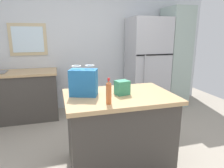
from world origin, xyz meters
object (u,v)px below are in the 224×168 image
at_px(shopping_bag, 84,82).
at_px(refrigerator, 147,64).
at_px(kitchen_island, 119,130).
at_px(tall_cabinet, 174,58).
at_px(small_box, 122,88).
at_px(bottle, 109,92).

bearing_deg(shopping_bag, refrigerator, 47.26).
distance_m(kitchen_island, refrigerator, 2.20).
xyz_separation_m(tall_cabinet, shopping_bag, (-2.22, -1.70, -0.01)).
height_order(kitchen_island, refrigerator, refrigerator).
distance_m(tall_cabinet, small_box, 2.54).
bearing_deg(bottle, small_box, 49.78).
height_order(refrigerator, tall_cabinet, tall_cabinet).
bearing_deg(refrigerator, tall_cabinet, 0.02).
bearing_deg(small_box, tall_cabinet, 44.76).
distance_m(refrigerator, small_box, 2.13).
distance_m(tall_cabinet, shopping_bag, 2.80).
distance_m(kitchen_island, shopping_bag, 0.71).
bearing_deg(kitchen_island, small_box, -4.51).
bearing_deg(tall_cabinet, small_box, -135.24).
bearing_deg(bottle, shopping_bag, 118.84).
xyz_separation_m(shopping_bag, bottle, (0.19, -0.35, -0.03)).
height_order(small_box, bottle, bottle).
distance_m(kitchen_island, tall_cabinet, 2.63).
bearing_deg(small_box, kitchen_island, 175.49).
xyz_separation_m(refrigerator, tall_cabinet, (0.65, 0.00, 0.11)).
bearing_deg(tall_cabinet, bottle, -134.63).
bearing_deg(tall_cabinet, refrigerator, -179.98).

